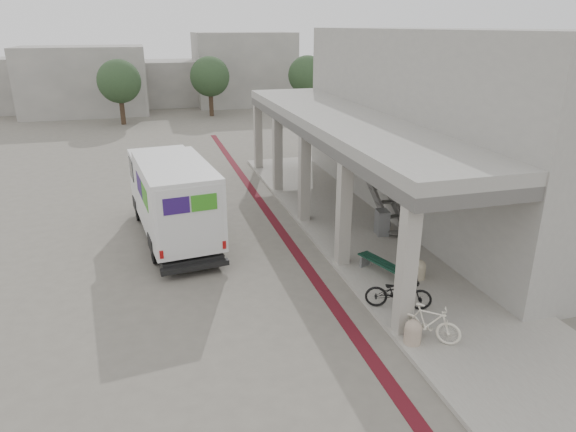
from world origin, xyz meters
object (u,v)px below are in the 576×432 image
object	(u,v)px
fedex_truck	(172,196)
bench	(383,266)
bicycle_black	(398,292)
bicycle_cream	(429,323)
utility_cabinet	(382,222)

from	to	relation	value
fedex_truck	bench	distance (m)	7.62
bench	bicycle_black	xyz separation A→B (m)	(-0.42, -1.82, 0.15)
fedex_truck	bicycle_cream	world-z (taller)	fedex_truck
utility_cabinet	bench	bearing A→B (deg)	-107.18
bicycle_black	bicycle_cream	size ratio (longest dim) A/B	1.13
bicycle_black	bicycle_cream	distance (m)	1.52
fedex_truck	bicycle_cream	bearing A→B (deg)	-63.95
fedex_truck	bicycle_cream	xyz separation A→B (m)	(5.29, -8.25, -0.97)
fedex_truck	bicycle_cream	distance (m)	9.85
bench	bicycle_black	distance (m)	1.88
bench	bicycle_cream	world-z (taller)	bicycle_cream
bench	fedex_truck	bearing A→B (deg)	121.03
fedex_truck	bench	bearing A→B (deg)	-47.26
utility_cabinet	bicycle_cream	distance (m)	6.55
bench	bicycle_cream	xyz separation A→B (m)	(-0.42, -3.34, 0.16)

